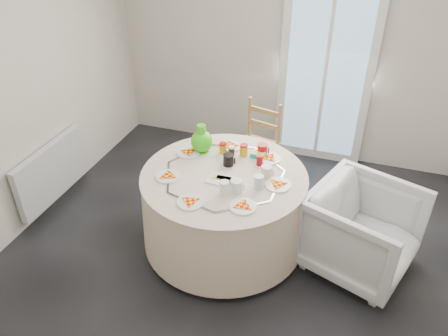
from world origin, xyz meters
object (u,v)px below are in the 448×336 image
(radiator, at_px, (53,171))
(wooden_chair, at_px, (256,144))
(armchair, at_px, (362,230))
(green_pitcher, at_px, (202,138))
(table, at_px, (224,209))

(radiator, distance_m, wooden_chair, 2.05)
(wooden_chair, height_order, armchair, wooden_chair)
(armchair, height_order, green_pitcher, green_pitcher)
(table, relative_size, wooden_chair, 1.58)
(armchair, xyz_separation_m, green_pitcher, (-1.47, 0.21, 0.48))
(wooden_chair, bearing_deg, table, -76.46)
(armchair, bearing_deg, radiator, 111.36)
(radiator, height_order, armchair, armchair)
(table, distance_m, green_pitcher, 0.65)
(wooden_chair, distance_m, green_pitcher, 0.88)
(green_pitcher, bearing_deg, table, -20.10)
(wooden_chair, bearing_deg, radiator, -136.84)
(wooden_chair, relative_size, green_pitcher, 3.57)
(table, bearing_deg, armchair, 4.24)
(radiator, distance_m, green_pitcher, 1.58)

